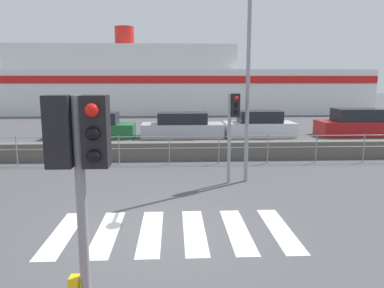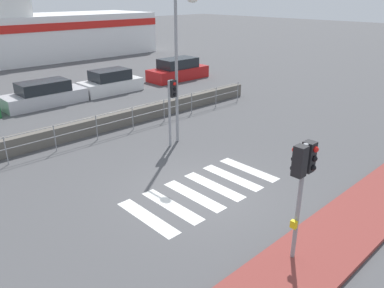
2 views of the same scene
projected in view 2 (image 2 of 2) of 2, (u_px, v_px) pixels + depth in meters
ground_plane at (201, 192)px, 11.85m from camera, size 160.00×160.00×0.00m
sidewalk_brick at (320, 250)px, 9.06m from camera, size 24.00×1.80×0.12m
crosswalk at (204, 191)px, 11.93m from camera, size 4.95×2.40×0.01m
seawall at (87, 127)px, 16.59m from camera, size 20.58×0.55×0.69m
harbor_fence at (96, 124)px, 15.85m from camera, size 18.56×0.04×1.10m
traffic_light_near at (303, 172)px, 7.95m from camera, size 0.58×0.41×2.96m
traffic_light_far at (172, 98)px, 14.80m from camera, size 0.34×0.32×2.71m
streetlamp at (180, 55)px, 14.46m from camera, size 0.32×1.19×5.84m
parked_car_silver at (44, 95)px, 20.92m from camera, size 4.45×1.74×1.35m
parked_car_white at (111, 83)px, 23.64m from camera, size 3.85×1.75×1.43m
parked_car_red at (178, 70)px, 27.24m from camera, size 4.58×1.83×1.52m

